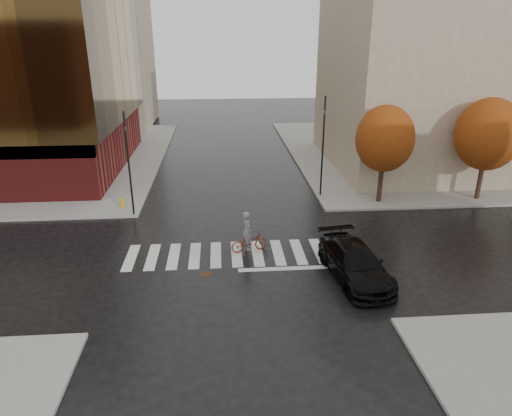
{
  "coord_description": "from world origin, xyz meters",
  "views": [
    {
      "loc": [
        -0.71,
        -21.1,
        11.0
      ],
      "look_at": [
        1.15,
        1.98,
        2.0
      ],
      "focal_mm": 32.0,
      "sensor_mm": 36.0,
      "label": 1
    }
  ],
  "objects_px": {
    "cyclist": "(249,238)",
    "traffic_light_nw": "(128,159)",
    "fire_hydrant": "(122,202)",
    "traffic_light_ne": "(323,141)",
    "sedan": "(355,263)"
  },
  "relations": [
    {
      "from": "sedan",
      "to": "fire_hydrant",
      "type": "relative_size",
      "value": 7.63
    },
    {
      "from": "cyclist",
      "to": "fire_hydrant",
      "type": "distance_m",
      "value": 10.35
    },
    {
      "from": "sedan",
      "to": "fire_hydrant",
      "type": "bearing_deg",
      "value": 134.37
    },
    {
      "from": "cyclist",
      "to": "traffic_light_nw",
      "type": "height_order",
      "value": "traffic_light_nw"
    },
    {
      "from": "fire_hydrant",
      "to": "sedan",
      "type": "bearing_deg",
      "value": -38.12
    },
    {
      "from": "traffic_light_ne",
      "to": "fire_hydrant",
      "type": "xyz_separation_m",
      "value": [
        -13.52,
        -1.48,
        -3.48
      ]
    },
    {
      "from": "traffic_light_nw",
      "to": "traffic_light_ne",
      "type": "relative_size",
      "value": 0.94
    },
    {
      "from": "cyclist",
      "to": "traffic_light_nw",
      "type": "xyz_separation_m",
      "value": [
        -6.95,
        5.51,
        2.99
      ]
    },
    {
      "from": "cyclist",
      "to": "fire_hydrant",
      "type": "xyz_separation_m",
      "value": [
        -7.87,
        6.72,
        -0.22
      ]
    },
    {
      "from": "traffic_light_nw",
      "to": "traffic_light_ne",
      "type": "xyz_separation_m",
      "value": [
        12.6,
        2.7,
        0.27
      ]
    },
    {
      "from": "traffic_light_nw",
      "to": "sedan",
      "type": "bearing_deg",
      "value": 52.24
    },
    {
      "from": "traffic_light_nw",
      "to": "traffic_light_ne",
      "type": "height_order",
      "value": "traffic_light_ne"
    },
    {
      "from": "cyclist",
      "to": "fire_hydrant",
      "type": "bearing_deg",
      "value": 34.83
    },
    {
      "from": "traffic_light_nw",
      "to": "fire_hydrant",
      "type": "bearing_deg",
      "value": -144.07
    },
    {
      "from": "cyclist",
      "to": "traffic_light_ne",
      "type": "bearing_deg",
      "value": -49.22
    }
  ]
}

